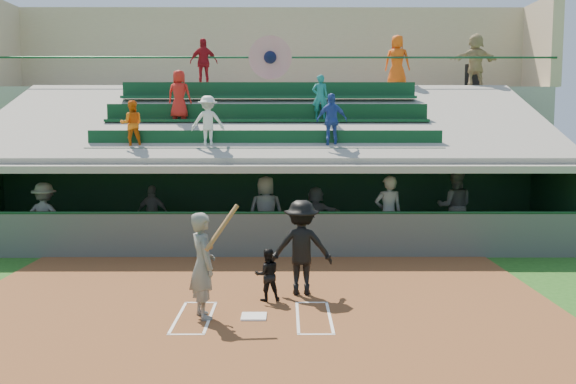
{
  "coord_description": "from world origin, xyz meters",
  "views": [
    {
      "loc": [
        0.55,
        -10.66,
        3.32
      ],
      "look_at": [
        0.59,
        3.5,
        1.8
      ],
      "focal_mm": 40.0,
      "sensor_mm": 36.0,
      "label": 1
    }
  ],
  "objects_px": {
    "batter_at_plate": "(203,265)",
    "catcher": "(267,275)",
    "white_table": "(41,232)",
    "water_cooler": "(42,211)",
    "trash_bin": "(473,76)",
    "home_plate": "(254,316)"
  },
  "relations": [
    {
      "from": "batter_at_plate",
      "to": "catcher",
      "type": "height_order",
      "value": "batter_at_plate"
    },
    {
      "from": "batter_at_plate",
      "to": "white_table",
      "type": "xyz_separation_m",
      "value": [
        -5.16,
        6.31,
        -0.51
      ]
    },
    {
      "from": "white_table",
      "to": "water_cooler",
      "type": "distance_m",
      "value": 0.57
    },
    {
      "from": "batter_at_plate",
      "to": "catcher",
      "type": "xyz_separation_m",
      "value": [
        1.06,
        1.05,
        -0.42
      ]
    },
    {
      "from": "batter_at_plate",
      "to": "white_table",
      "type": "relative_size",
      "value": 2.24
    },
    {
      "from": "batter_at_plate",
      "to": "white_table",
      "type": "distance_m",
      "value": 8.16
    },
    {
      "from": "water_cooler",
      "to": "trash_bin",
      "type": "relative_size",
      "value": 0.41
    },
    {
      "from": "white_table",
      "to": "trash_bin",
      "type": "height_order",
      "value": "trash_bin"
    },
    {
      "from": "catcher",
      "to": "white_table",
      "type": "relative_size",
      "value": 1.13
    },
    {
      "from": "white_table",
      "to": "home_plate",
      "type": "bearing_deg",
      "value": -32.59
    },
    {
      "from": "white_table",
      "to": "water_cooler",
      "type": "bearing_deg",
      "value": -20.58
    },
    {
      "from": "catcher",
      "to": "home_plate",
      "type": "bearing_deg",
      "value": 66.82
    },
    {
      "from": "home_plate",
      "to": "trash_bin",
      "type": "relative_size",
      "value": 0.49
    },
    {
      "from": "batter_at_plate",
      "to": "trash_bin",
      "type": "bearing_deg",
      "value": 57.97
    },
    {
      "from": "catcher",
      "to": "water_cooler",
      "type": "height_order",
      "value": "water_cooler"
    },
    {
      "from": "water_cooler",
      "to": "white_table",
      "type": "bearing_deg",
      "value": 145.62
    },
    {
      "from": "trash_bin",
      "to": "white_table",
      "type": "bearing_deg",
      "value": -152.58
    },
    {
      "from": "batter_at_plate",
      "to": "white_table",
      "type": "height_order",
      "value": "batter_at_plate"
    },
    {
      "from": "home_plate",
      "to": "water_cooler",
      "type": "distance_m",
      "value": 8.7
    },
    {
      "from": "water_cooler",
      "to": "batter_at_plate",
      "type": "bearing_deg",
      "value": -50.9
    },
    {
      "from": "catcher",
      "to": "white_table",
      "type": "distance_m",
      "value": 8.14
    },
    {
      "from": "water_cooler",
      "to": "trash_bin",
      "type": "height_order",
      "value": "trash_bin"
    }
  ]
}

